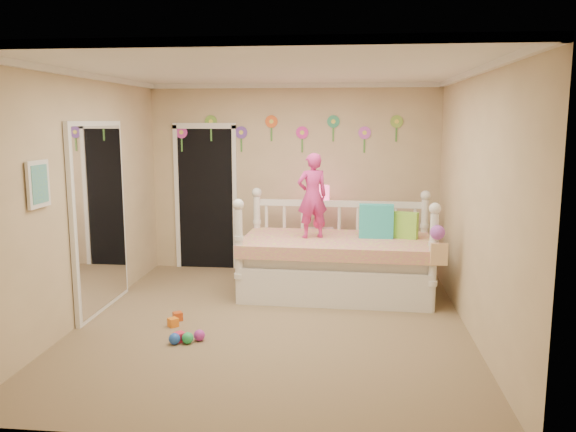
# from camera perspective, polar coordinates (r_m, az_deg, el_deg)

# --- Properties ---
(floor) EXTENTS (4.00, 4.50, 0.01)m
(floor) POSITION_cam_1_polar(r_m,az_deg,el_deg) (6.14, -1.54, -10.62)
(floor) COLOR #7F684C
(floor) RESTS_ON ground
(ceiling) EXTENTS (4.00, 4.50, 0.01)m
(ceiling) POSITION_cam_1_polar(r_m,az_deg,el_deg) (5.79, -1.66, 14.32)
(ceiling) COLOR white
(ceiling) RESTS_ON floor
(back_wall) EXTENTS (4.00, 0.01, 2.60)m
(back_wall) POSITION_cam_1_polar(r_m,az_deg,el_deg) (8.05, 0.53, 3.70)
(back_wall) COLOR tan
(back_wall) RESTS_ON floor
(left_wall) EXTENTS (0.01, 4.50, 2.60)m
(left_wall) POSITION_cam_1_polar(r_m,az_deg,el_deg) (6.40, -19.64, 1.65)
(left_wall) COLOR tan
(left_wall) RESTS_ON floor
(right_wall) EXTENTS (0.01, 4.50, 2.60)m
(right_wall) POSITION_cam_1_polar(r_m,az_deg,el_deg) (5.90, 18.02, 1.12)
(right_wall) COLOR tan
(right_wall) RESTS_ON floor
(crown_molding) EXTENTS (4.00, 4.50, 0.06)m
(crown_molding) POSITION_cam_1_polar(r_m,az_deg,el_deg) (5.79, -1.66, 14.03)
(crown_molding) COLOR white
(crown_molding) RESTS_ON ceiling
(daybed) EXTENTS (2.35, 1.32, 1.25)m
(daybed) POSITION_cam_1_polar(r_m,az_deg,el_deg) (7.03, 4.82, -2.76)
(daybed) COLOR white
(daybed) RESTS_ON floor
(pillow_turquoise) EXTENTS (0.41, 0.15, 0.41)m
(pillow_turquoise) POSITION_cam_1_polar(r_m,az_deg,el_deg) (7.05, 8.71, -0.51)
(pillow_turquoise) COLOR #23B1A0
(pillow_turquoise) RESTS_ON daybed
(pillow_lime) EXTENTS (0.36, 0.22, 0.32)m
(pillow_lime) POSITION_cam_1_polar(r_m,az_deg,el_deg) (7.10, 11.37, -0.90)
(pillow_lime) COLOR #91E044
(pillow_lime) RESTS_ON daybed
(child) EXTENTS (0.44, 0.37, 1.03)m
(child) POSITION_cam_1_polar(r_m,az_deg,el_deg) (6.94, 2.42, 2.02)
(child) COLOR #D7318B
(child) RESTS_ON daybed
(nightstand) EXTENTS (0.43, 0.35, 0.67)m
(nightstand) POSITION_cam_1_polar(r_m,az_deg,el_deg) (7.80, 3.07, -3.70)
(nightstand) COLOR white
(nightstand) RESTS_ON floor
(table_lamp) EXTENTS (0.27, 0.27, 0.59)m
(table_lamp) POSITION_cam_1_polar(r_m,az_deg,el_deg) (7.67, 3.11, 1.55)
(table_lamp) COLOR #E91F61
(table_lamp) RESTS_ON nightstand
(closet_doorway) EXTENTS (0.90, 0.04, 2.07)m
(closet_doorway) POSITION_cam_1_polar(r_m,az_deg,el_deg) (8.27, -8.14, 1.91)
(closet_doorway) COLOR black
(closet_doorway) RESTS_ON back_wall
(flower_decals) EXTENTS (3.40, 0.02, 0.50)m
(flower_decals) POSITION_cam_1_polar(r_m,az_deg,el_deg) (8.00, -0.12, 8.26)
(flower_decals) COLOR #B2668C
(flower_decals) RESTS_ON back_wall
(mirror_closet) EXTENTS (0.07, 1.30, 2.10)m
(mirror_closet) POSITION_cam_1_polar(r_m,az_deg,el_deg) (6.69, -18.11, -0.12)
(mirror_closet) COLOR white
(mirror_closet) RESTS_ON left_wall
(wall_picture) EXTENTS (0.05, 0.34, 0.42)m
(wall_picture) POSITION_cam_1_polar(r_m,az_deg,el_deg) (5.57, -23.48, 2.92)
(wall_picture) COLOR white
(wall_picture) RESTS_ON left_wall
(hanging_bag) EXTENTS (0.20, 0.16, 0.36)m
(hanging_bag) POSITION_cam_1_polar(r_m,az_deg,el_deg) (6.44, 14.54, -2.93)
(hanging_bag) COLOR beige
(hanging_bag) RESTS_ON daybed
(toy_scatter) EXTENTS (1.23, 1.50, 0.11)m
(toy_scatter) POSITION_cam_1_polar(r_m,az_deg,el_deg) (6.03, -10.54, -10.61)
(toy_scatter) COLOR #996666
(toy_scatter) RESTS_ON floor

